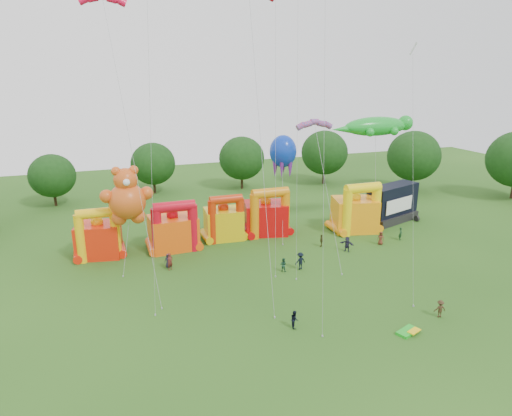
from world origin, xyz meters
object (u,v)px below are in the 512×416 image
object	(u,v)px
bouncy_castle_0	(99,237)
spectator_0	(168,261)
teddy_bear_kite	(127,210)
spectator_4	(321,240)
bouncy_castle_2	(224,222)
stage_trailer	(392,204)
octopus_kite	(283,193)
gecko_kite	(376,133)

from	to	relation	value
bouncy_castle_0	spectator_0	xyz separation A→B (m)	(6.99, -5.81, -1.57)
bouncy_castle_0	teddy_bear_kite	size ratio (longest dim) A/B	0.56
spectator_4	teddy_bear_kite	bearing A→B (deg)	-64.52
spectator_0	bouncy_castle_2	bearing A→B (deg)	53.78
teddy_bear_kite	stage_trailer	bearing A→B (deg)	4.15
bouncy_castle_2	teddy_bear_kite	distance (m)	13.17
bouncy_castle_2	spectator_0	world-z (taller)	bouncy_castle_2
stage_trailer	teddy_bear_kite	size ratio (longest dim) A/B	0.82
stage_trailer	spectator_4	distance (m)	15.45
spectator_0	stage_trailer	bearing A→B (deg)	24.97
bouncy_castle_2	stage_trailer	bearing A→B (deg)	-2.31
teddy_bear_kite	bouncy_castle_2	bearing A→B (deg)	16.98
spectator_0	spectator_4	size ratio (longest dim) A/B	1.02
octopus_kite	stage_trailer	bearing A→B (deg)	-4.75
bouncy_castle_0	bouncy_castle_2	world-z (taller)	bouncy_castle_0
gecko_kite	octopus_kite	size ratio (longest dim) A/B	1.21
gecko_kite	octopus_kite	world-z (taller)	gecko_kite
bouncy_castle_2	gecko_kite	size ratio (longest dim) A/B	0.40
bouncy_castle_2	stage_trailer	size ratio (longest dim) A/B	0.68
gecko_kite	spectator_4	distance (m)	16.36
teddy_bear_kite	gecko_kite	size ratio (longest dim) A/B	0.73
bouncy_castle_0	bouncy_castle_2	xyz separation A→B (m)	(15.29, 0.76, -0.03)
bouncy_castle_0	teddy_bear_kite	xyz separation A→B (m)	(3.24, -2.92, 3.80)
gecko_kite	spectator_4	xyz separation A→B (m)	(-9.89, -4.59, -12.19)
bouncy_castle_2	teddy_bear_kite	world-z (taller)	teddy_bear_kite
spectator_4	spectator_0	bearing A→B (deg)	-57.27
stage_trailer	teddy_bear_kite	bearing A→B (deg)	-175.85
bouncy_castle_2	stage_trailer	distance (m)	24.84
teddy_bear_kite	octopus_kite	size ratio (longest dim) A/B	0.88
teddy_bear_kite	spectator_4	bearing A→B (deg)	-7.51
teddy_bear_kite	gecko_kite	distance (m)	33.23
gecko_kite	spectator_0	world-z (taller)	gecko_kite
bouncy_castle_0	teddy_bear_kite	distance (m)	5.79
bouncy_castle_0	gecko_kite	world-z (taller)	gecko_kite
bouncy_castle_2	stage_trailer	world-z (taller)	bouncy_castle_2
gecko_kite	spectator_4	bearing A→B (deg)	-155.12
stage_trailer	spectator_4	world-z (taller)	stage_trailer
bouncy_castle_0	teddy_bear_kite	world-z (taller)	teddy_bear_kite
bouncy_castle_0	bouncy_castle_2	bearing A→B (deg)	2.85
gecko_kite	spectator_4	size ratio (longest dim) A/B	9.83
teddy_bear_kite	spectator_4	xyz separation A→B (m)	(22.60, -2.98, -5.39)
octopus_kite	spectator_0	xyz separation A→B (m)	(-16.58, -6.95, -4.53)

